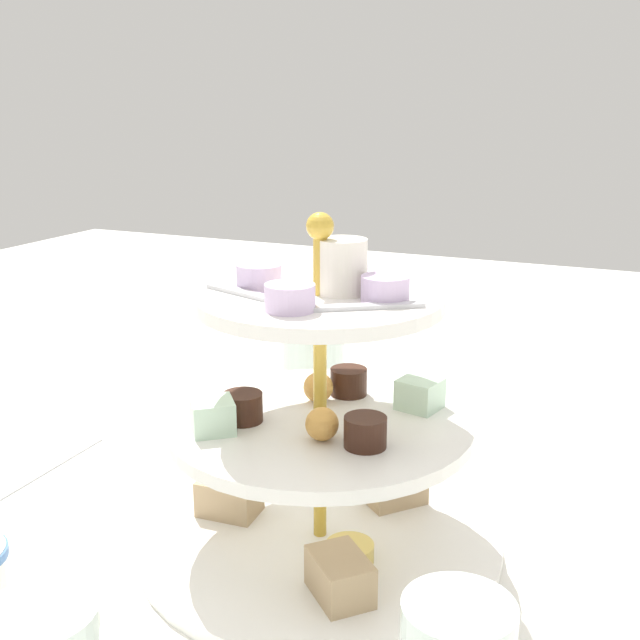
# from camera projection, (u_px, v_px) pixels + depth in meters

# --- Properties ---
(ground_plane) EXTENTS (2.40, 2.40, 0.00)m
(ground_plane) POSITION_uv_depth(u_px,v_px,m) (320.00, 545.00, 0.63)
(ground_plane) COLOR silver
(tiered_serving_stand) EXTENTS (0.28, 0.28, 0.26)m
(tiered_serving_stand) POSITION_uv_depth(u_px,v_px,m) (321.00, 448.00, 0.60)
(tiered_serving_stand) COLOR white
(tiered_serving_stand) RESTS_ON ground_plane
(water_glass_tall_right) EXTENTS (0.07, 0.07, 0.12)m
(water_glass_tall_right) POSITION_uv_depth(u_px,v_px,m) (313.00, 370.00, 0.84)
(water_glass_tall_right) COLOR silver
(water_glass_tall_right) RESTS_ON ground_plane
(butter_knife_right) EXTENTS (0.02, 0.17, 0.00)m
(butter_knife_right) POSITION_uv_depth(u_px,v_px,m) (39.00, 471.00, 0.75)
(butter_knife_right) COLOR silver
(butter_knife_right) RESTS_ON ground_plane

